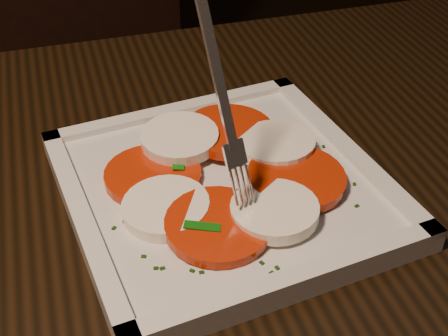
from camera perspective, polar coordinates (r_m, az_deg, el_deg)
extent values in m
cube|color=black|center=(0.48, 5.11, -9.59)|extent=(1.25, 0.87, 0.04)
cube|color=black|center=(1.27, -9.98, 7.11)|extent=(0.50, 0.50, 0.04)
cylinder|color=black|center=(1.26, -14.31, -8.31)|extent=(0.04, 0.04, 0.41)
cylinder|color=black|center=(1.33, 0.84, -3.90)|extent=(0.04, 0.04, 0.41)
cylinder|color=black|center=(1.54, -17.36, 0.65)|extent=(0.04, 0.04, 0.41)
cylinder|color=black|center=(1.59, -4.72, 3.92)|extent=(0.04, 0.04, 0.41)
cube|color=silver|center=(0.51, 0.00, -2.00)|extent=(0.29, 0.29, 0.01)
cylinder|color=#BE1F04|center=(0.51, -6.52, -0.67)|extent=(0.08, 0.08, 0.01)
cylinder|color=white|center=(0.48, -5.34, -3.62)|extent=(0.07, 0.07, 0.01)
cylinder|color=#BE1F04|center=(0.46, -0.56, -5.27)|extent=(0.08, 0.08, 0.01)
cylinder|color=white|center=(0.47, 4.65, -3.91)|extent=(0.07, 0.07, 0.01)
cylinder|color=#BE1F04|center=(0.50, 6.65, -0.87)|extent=(0.08, 0.08, 0.01)
cylinder|color=white|center=(0.53, 4.77, 2.14)|extent=(0.07, 0.07, 0.01)
cylinder|color=#BE1F04|center=(0.55, 0.47, 3.39)|extent=(0.08, 0.08, 0.01)
cylinder|color=white|center=(0.54, -4.06, 2.74)|extent=(0.07, 0.07, 0.01)
cube|color=#125F10|center=(0.53, 5.17, 1.75)|extent=(0.03, 0.02, 0.00)
cube|color=#125F10|center=(0.54, -3.27, 3.06)|extent=(0.03, 0.03, 0.00)
cube|color=#125F10|center=(0.47, 1.81, -2.86)|extent=(0.03, 0.03, 0.00)
cube|color=#125F10|center=(0.51, 5.70, -0.10)|extent=(0.02, 0.03, 0.00)
cube|color=#125F10|center=(0.52, -4.20, 1.15)|extent=(0.02, 0.04, 0.01)
cube|color=#125F10|center=(0.46, 4.04, -4.68)|extent=(0.03, 0.02, 0.01)
cube|color=#125F10|center=(0.45, -2.01, -5.33)|extent=(0.03, 0.02, 0.00)
cube|color=#123409|center=(0.52, -9.79, -0.49)|extent=(0.00, 0.00, 0.00)
cube|color=#123409|center=(0.52, 11.83, -1.45)|extent=(0.00, 0.00, 0.00)
cube|color=#123409|center=(0.55, 9.08, 1.95)|extent=(0.00, 0.00, 0.00)
cube|color=#123409|center=(0.58, -6.67, 4.03)|extent=(0.00, 0.00, 0.00)
cube|color=#123409|center=(0.44, 4.88, -9.09)|extent=(0.00, 0.00, 0.00)
cube|color=#123409|center=(0.54, -9.15, 0.53)|extent=(0.00, 0.00, 0.00)
cube|color=#123409|center=(0.50, 12.06, -3.42)|extent=(0.00, 0.00, 0.00)
cube|color=#123409|center=(0.55, 8.17, 1.71)|extent=(0.00, 0.00, 0.00)
cube|color=#123409|center=(0.47, 6.96, -5.21)|extent=(0.00, 0.00, 0.00)
cube|color=#123409|center=(0.58, -6.59, 3.77)|extent=(0.00, 0.00, 0.00)
cube|color=#123409|center=(0.45, -7.36, -8.02)|extent=(0.00, 0.00, 0.00)
cube|color=#123409|center=(0.48, -9.07, -4.91)|extent=(0.00, 0.00, 0.00)
cube|color=#123409|center=(0.57, -4.93, 3.55)|extent=(0.00, 0.00, 0.00)
cube|color=#123409|center=(0.43, -2.07, -9.51)|extent=(0.00, 0.00, 0.00)
cube|color=#123409|center=(0.57, 4.14, 3.54)|extent=(0.00, 0.00, 0.00)
cube|color=#123409|center=(0.44, -6.25, -9.10)|extent=(0.00, 0.00, 0.00)
cube|color=#123409|center=(0.47, -7.04, -5.14)|extent=(0.00, 0.00, 0.00)
cube|color=#123409|center=(0.47, -10.03, -5.43)|extent=(0.00, 0.00, 0.00)
cube|color=#123409|center=(0.54, 8.49, 1.29)|extent=(0.00, 0.00, 0.00)
cube|color=#123409|center=(0.44, -2.93, -9.36)|extent=(0.00, 0.00, 0.00)
cube|color=#123409|center=(0.55, -9.07, 1.36)|extent=(0.00, 0.00, 0.00)
cube|color=#123409|center=(0.52, -8.43, -0.40)|extent=(0.00, 0.00, 0.00)
cube|color=#123409|center=(0.44, 3.48, -8.65)|extent=(0.00, 0.00, 0.00)
cube|color=#123409|center=(0.45, -2.72, -8.05)|extent=(0.00, 0.00, 0.00)
cube|color=#123409|center=(0.44, 4.37, -9.54)|extent=(0.00, 0.00, 0.00)
cube|color=#123409|center=(0.44, -5.65, -9.12)|extent=(0.00, 0.00, 0.00)
cube|color=#123409|center=(0.57, -0.31, 3.58)|extent=(0.00, 0.00, 0.00)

